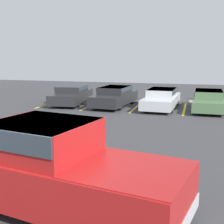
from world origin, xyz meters
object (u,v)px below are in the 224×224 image
parked_sedan_d (208,100)px  pickup_truck (55,168)px  parked_sedan_a (72,94)px  parked_sedan_c (162,98)px  parked_sedan_b (115,96)px  wheel_stop_curb (204,102)px

parked_sedan_d → pickup_truck: bearing=-13.4°
parked_sedan_a → parked_sedan_c: (5.97, -0.34, -0.00)m
parked_sedan_b → wheel_stop_curb: 6.26m
parked_sedan_c → parked_sedan_d: 2.71m
parked_sedan_d → wheel_stop_curb: size_ratio=2.28×
parked_sedan_c → wheel_stop_curb: bearing=142.6°
pickup_truck → parked_sedan_c: size_ratio=1.20×
parked_sedan_c → parked_sedan_d: bearing=92.0°
pickup_truck → wheel_stop_curb: bearing=90.2°
parked_sedan_a → parked_sedan_c: bearing=80.8°
pickup_truck → wheel_stop_curb: (3.28, 16.27, -0.85)m
parked_sedan_b → parked_sedan_d: parked_sedan_b is taller
pickup_truck → parked_sedan_c: pickup_truck is taller
parked_sedan_c → wheel_stop_curb: (2.53, 2.96, -0.56)m
pickup_truck → parked_sedan_d: size_ratio=1.31×
parked_sedan_b → parked_sedan_d: (5.66, -0.06, -0.03)m
parked_sedan_d → wheel_stop_curb: bearing=-175.3°
parked_sedan_a → wheel_stop_curb: 8.92m
pickup_truck → parked_sedan_b: 13.50m
parked_sedan_b → parked_sedan_c: 2.95m
parked_sedan_a → parked_sedan_d: size_ratio=1.11×
parked_sedan_c → wheel_stop_curb: 3.94m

